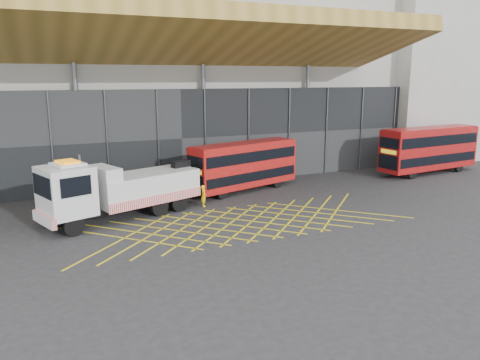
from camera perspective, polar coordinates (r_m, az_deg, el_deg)
name	(u,v)px	position (r m, az deg, el deg)	size (l,w,h in m)	color
ground_plane	(205,228)	(28.66, -4.35, -5.80)	(120.00, 120.00, 0.00)	#252427
road_markings	(241,223)	(29.48, 0.08, -5.23)	(21.56, 7.16, 0.01)	yellow
construction_building	(158,77)	(45.45, -9.95, 12.30)	(55.00, 23.97, 18.00)	#9A9994
east_building	(424,68)	(58.37, 21.54, 12.64)	(15.00, 12.00, 20.00)	gray
recovery_truck	(118,189)	(30.78, -14.66, -1.08)	(12.04, 6.24, 4.27)	black
bus_towed	(244,164)	(37.22, 0.52, 1.93)	(9.78, 4.95, 3.90)	#9E0F0C
bus_second	(429,148)	(47.58, 22.06, 3.64)	(10.91, 3.64, 4.36)	maroon
worker	(204,196)	(33.05, -4.46, -1.93)	(0.56, 0.37, 1.54)	yellow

